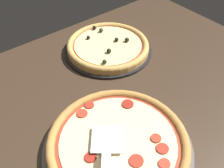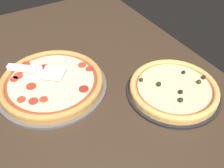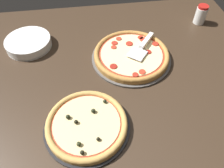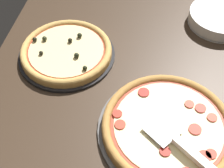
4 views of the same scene
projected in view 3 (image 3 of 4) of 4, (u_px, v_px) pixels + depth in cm
name	position (u px, v px, depth cm)	size (l,w,h in cm)	color
ground_plane	(124.00, 67.00, 111.05)	(145.63, 116.24, 3.60)	#38281C
pizza_pan_front	(131.00, 58.00, 112.11)	(40.50, 40.50, 1.00)	#565451
pizza_front	(131.00, 55.00, 110.50)	(38.07, 38.07, 3.26)	#B77F3D
pizza_pan_back	(87.00, 126.00, 86.17)	(33.99, 33.99, 1.00)	black
pizza_back	(87.00, 124.00, 84.64)	(31.95, 31.95, 4.01)	tan
serving_spatula	(145.00, 43.00, 112.48)	(17.64, 20.10, 2.00)	silver
plate_stack	(29.00, 43.00, 116.79)	(23.86, 23.86, 4.90)	white
parmesan_shaker	(201.00, 14.00, 129.20)	(6.55, 6.55, 11.15)	white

